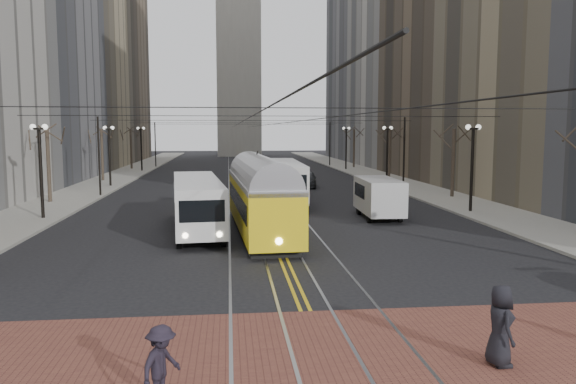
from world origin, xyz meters
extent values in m
plane|color=black|center=(0.00, 0.00, 0.00)|extent=(260.00, 260.00, 0.00)
cube|color=gray|center=(-15.00, 45.00, 0.07)|extent=(5.00, 140.00, 0.15)
cube|color=gray|center=(15.00, 45.00, 0.07)|extent=(5.00, 140.00, 0.15)
cube|color=brown|center=(0.00, -4.00, 0.01)|extent=(25.00, 6.00, 0.01)
cube|color=gray|center=(0.00, 45.00, 0.00)|extent=(4.80, 130.00, 0.02)
cube|color=gold|center=(0.00, 45.00, 0.01)|extent=(0.42, 130.00, 0.01)
cube|color=slate|center=(-25.50, 46.00, 17.00)|extent=(16.00, 20.00, 34.00)
cube|color=brown|center=(-25.50, 86.00, 20.00)|extent=(16.00, 20.00, 40.00)
cube|color=brown|center=(25.50, 46.00, 17.00)|extent=(16.00, 20.00, 34.00)
cube|color=slate|center=(25.50, 86.00, 20.00)|extent=(16.00, 20.00, 40.00)
cube|color=#B2AFA5|center=(0.00, 102.00, 28.00)|extent=(9.00, 9.00, 56.00)
cylinder|color=black|center=(-13.70, 18.00, 2.80)|extent=(0.20, 0.20, 5.60)
cylinder|color=black|center=(-13.70, 38.00, 2.80)|extent=(0.20, 0.20, 5.60)
cylinder|color=black|center=(-13.70, 58.00, 2.80)|extent=(0.20, 0.20, 5.60)
cylinder|color=black|center=(13.70, 18.00, 2.80)|extent=(0.20, 0.20, 5.60)
cylinder|color=black|center=(13.70, 38.00, 2.80)|extent=(0.20, 0.20, 5.60)
cylinder|color=black|center=(13.70, 58.00, 2.80)|extent=(0.20, 0.20, 5.60)
cylinder|color=#382D23|center=(-15.70, 26.00, 2.80)|extent=(0.28, 0.28, 5.60)
cylinder|color=#382D23|center=(-15.70, 44.00, 2.80)|extent=(0.28, 0.28, 5.60)
cylinder|color=#382D23|center=(-15.70, 62.00, 2.80)|extent=(0.28, 0.28, 5.60)
cylinder|color=#382D23|center=(15.70, 26.00, 2.80)|extent=(0.28, 0.28, 5.60)
cylinder|color=#382D23|center=(15.70, 44.00, 2.80)|extent=(0.28, 0.28, 5.60)
cylinder|color=#382D23|center=(15.70, 62.00, 2.80)|extent=(0.28, 0.28, 5.60)
cylinder|color=black|center=(-1.50, 45.00, 6.00)|extent=(0.03, 120.00, 0.03)
cylinder|color=black|center=(1.50, 45.00, 6.00)|extent=(0.03, 120.00, 0.03)
cylinder|color=black|center=(-12.90, 30.00, 3.30)|extent=(0.16, 0.16, 6.60)
cylinder|color=black|center=(-12.90, 66.00, 3.30)|extent=(0.16, 0.16, 6.60)
cylinder|color=black|center=(12.90, 30.00, 3.30)|extent=(0.16, 0.16, 6.60)
cylinder|color=black|center=(12.90, 66.00, 3.30)|extent=(0.16, 0.16, 6.60)
cube|color=silver|center=(-4.06, 13.31, 1.43)|extent=(3.46, 11.60, 2.86)
cube|color=yellow|center=(-0.63, 12.28, 1.60)|extent=(3.28, 13.70, 3.20)
cube|color=silver|center=(1.80, 24.72, 1.55)|extent=(2.81, 11.90, 3.09)
cube|color=silver|center=(7.01, 16.48, 1.24)|extent=(2.38, 5.70, 2.49)
imported|color=#383B3F|center=(5.17, 35.83, 0.79)|extent=(2.59, 4.88, 1.58)
imported|color=black|center=(4.00, -5.37, 0.98)|extent=(0.63, 0.96, 1.93)
imported|color=black|center=(-3.70, -6.50, 0.84)|extent=(1.09, 1.23, 1.66)
camera|label=1|loc=(-2.30, -17.52, 5.56)|focal=35.00mm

